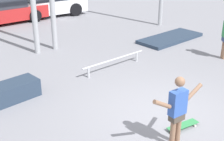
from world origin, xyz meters
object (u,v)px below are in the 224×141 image
object	(u,v)px
skateboarder	(177,108)
manual_pad	(170,38)
parked_car_white	(47,3)
grind_box	(5,94)
parked_car_red	(2,10)
grind_rail	(114,61)
skateboard	(183,125)

from	to	relation	value
skateboarder	manual_pad	distance (m)	7.49
parked_car_white	skateboarder	bearing A→B (deg)	-100.81
skateboarder	grind_box	distance (m)	4.52
grind_box	parked_car_red	xyz separation A→B (m)	(3.13, 8.31, 0.42)
grind_box	parked_car_red	size ratio (longest dim) A/B	0.43
grind_rail	parked_car_white	size ratio (longest dim) A/B	0.62
skateboard	parked_car_white	world-z (taller)	parked_car_white
skateboard	manual_pad	size ratio (longest dim) A/B	0.27
skateboarder	manual_pad	xyz separation A→B (m)	(5.51, 5.00, -0.79)
skateboard	parked_car_white	size ratio (longest dim) A/B	0.20
grind_rail	parked_car_red	distance (m)	8.34
skateboard	grind_rail	xyz separation A→B (m)	(0.98, 3.69, 0.22)
manual_pad	parked_car_red	world-z (taller)	parked_car_red
skateboard	parked_car_red	xyz separation A→B (m)	(0.46, 12.00, 0.59)
skateboard	manual_pad	world-z (taller)	manual_pad
grind_rail	parked_car_white	distance (m)	8.61
skateboard	grind_box	distance (m)	4.57
skateboarder	parked_car_red	xyz separation A→B (m)	(1.07, 12.29, -0.20)
skateboard	parked_car_red	size ratio (longest dim) A/B	0.20
skateboard	grind_box	world-z (taller)	grind_box
grind_box	parked_car_white	bearing A→B (deg)	55.83
manual_pad	parked_car_red	size ratio (longest dim) A/B	0.72
skateboard	grind_rail	bearing A→B (deg)	82.62
skateboarder	parked_car_white	world-z (taller)	skateboarder
skateboard	parked_car_red	bearing A→B (deg)	95.36
grind_box	manual_pad	size ratio (longest dim) A/B	0.60
parked_car_red	skateboarder	bearing A→B (deg)	-95.88
skateboard	skateboarder	bearing A→B (deg)	-147.91
skateboarder	grind_rail	world-z (taller)	skateboarder
skateboarder	manual_pad	bearing A→B (deg)	45.80
parked_car_red	manual_pad	bearing A→B (deg)	-59.52
skateboarder	grind_box	size ratio (longest dim) A/B	0.85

